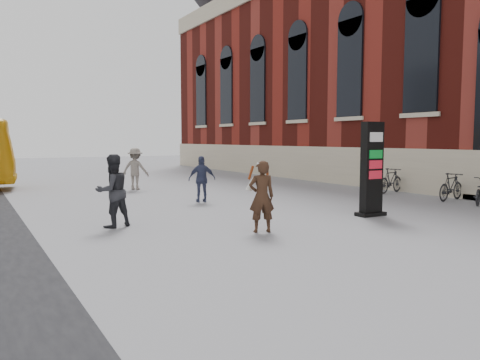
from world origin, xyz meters
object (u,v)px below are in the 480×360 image
woman (262,196)px  pedestrian_a (112,191)px  bike_5 (451,187)px  bike_7 (391,180)px  pedestrian_c (202,179)px  info_pylon (372,169)px  pedestrian_b (135,169)px

woman → pedestrian_a: size_ratio=0.93×
woman → bike_5: bearing=-152.9°
bike_7 → pedestrian_c: bearing=66.9°
info_pylon → bike_7: bearing=37.8°
woman → pedestrian_c: bearing=-82.7°
info_pylon → pedestrian_a: size_ratio=1.47×
pedestrian_a → pedestrian_b: bearing=-126.6°
woman → pedestrian_a: 3.72m
info_pylon → pedestrian_c: info_pylon is taller
pedestrian_b → bike_7: (8.54, -6.51, -0.39)m
pedestrian_a → bike_5: size_ratio=1.09×
pedestrian_b → info_pylon: bearing=148.6°
bike_5 → bike_7: bearing=-9.5°
pedestrian_b → bike_5: bearing=171.7°
woman → bike_7: 9.79m
woman → pedestrian_a: pedestrian_a is taller
info_pylon → bike_5: 5.07m
pedestrian_c → pedestrian_b: bearing=-65.8°
pedestrian_a → pedestrian_b: 8.78m
info_pylon → pedestrian_a: bearing=164.8°
info_pylon → pedestrian_b: size_ratio=1.48×
info_pylon → bike_5: (4.91, 0.93, -0.83)m
woman → pedestrian_a: (-2.85, 2.39, 0.04)m
pedestrian_b → bike_5: size_ratio=1.08×
woman → pedestrian_b: bearing=-73.3°
pedestrian_b → pedestrian_c: size_ratio=1.13×
woman → pedestrian_c: woman is taller
info_pylon → woman: bearing=-173.2°
woman → pedestrian_c: size_ratio=1.05×
pedestrian_b → bike_5: pedestrian_b is taller
woman → pedestrian_b: 10.57m
woman → pedestrian_a: bearing=-21.4°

